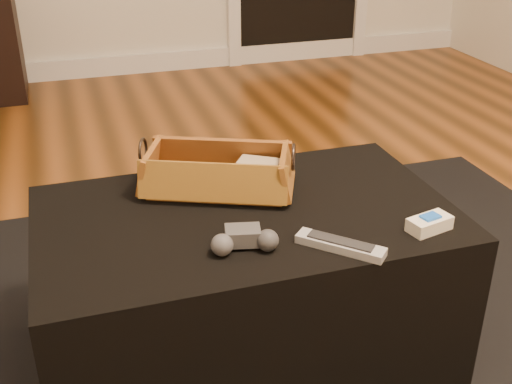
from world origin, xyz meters
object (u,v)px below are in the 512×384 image
object	(u,v)px
ottoman	(246,284)
silver_remote	(340,245)
tv_remote	(210,183)
cream_gadget	(429,223)
game_controller	(244,240)
wicker_basket	(218,174)

from	to	relation	value
ottoman	silver_remote	world-z (taller)	silver_remote
tv_remote	cream_gadget	bearing A→B (deg)	-20.78
silver_remote	game_controller	bearing A→B (deg)	162.81
ottoman	cream_gadget	world-z (taller)	cream_gadget
game_controller	cream_gadget	size ratio (longest dim) A/B	1.38
tv_remote	wicker_basket	world-z (taller)	wicker_basket
tv_remote	silver_remote	bearing A→B (deg)	-42.71
wicker_basket	silver_remote	world-z (taller)	wicker_basket
silver_remote	cream_gadget	size ratio (longest dim) A/B	1.55
wicker_basket	silver_remote	size ratio (longest dim) A/B	2.49
ottoman	cream_gadget	size ratio (longest dim) A/B	9.02
silver_remote	cream_gadget	distance (m)	0.23
game_controller	silver_remote	xyz separation A→B (m)	(0.20, -0.06, -0.01)
ottoman	wicker_basket	xyz separation A→B (m)	(-0.03, 0.14, 0.26)
ottoman	tv_remote	bearing A→B (deg)	113.35
ottoman	game_controller	xyz separation A→B (m)	(-0.05, -0.16, 0.23)
wicker_basket	game_controller	size ratio (longest dim) A/B	2.80
game_controller	silver_remote	size ratio (longest dim) A/B	0.89
cream_gadget	silver_remote	bearing A→B (deg)	-176.21
tv_remote	game_controller	xyz separation A→B (m)	(0.00, -0.29, 0.00)
ottoman	cream_gadget	xyz separation A→B (m)	(0.37, -0.21, 0.23)
ottoman	silver_remote	bearing A→B (deg)	-56.81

